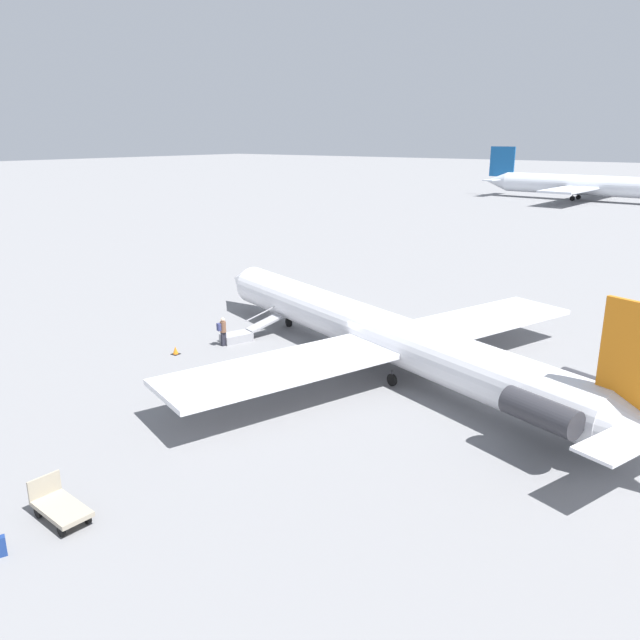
# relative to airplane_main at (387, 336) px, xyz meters

# --- Properties ---
(ground_plane) EXTENTS (600.00, 600.00, 0.00)m
(ground_plane) POSITION_rel_airplane_main_xyz_m (0.91, -0.30, -1.97)
(ground_plane) COLOR slate
(airplane_main) EXTENTS (32.13, 25.17, 6.59)m
(airplane_main) POSITION_rel_airplane_main_xyz_m (0.00, 0.00, 0.00)
(airplane_main) COLOR silver
(airplane_main) RESTS_ON ground
(airplane_far_left) EXTENTS (44.74, 33.92, 9.95)m
(airplane_far_left) POSITION_rel_airplane_main_xyz_m (15.35, -101.10, 1.00)
(airplane_far_left) COLOR silver
(airplane_far_left) RESTS_ON ground
(boarding_stairs) EXTENTS (2.20, 4.13, 1.66)m
(boarding_stairs) POSITION_rel_airplane_main_xyz_m (9.78, 0.80, -1.60)
(boarding_stairs) COLOR #99999E
(boarding_stairs) RESTS_ON ground
(passenger) EXTENTS (0.42, 0.57, 1.74)m
(passenger) POSITION_rel_airplane_main_xyz_m (9.93, 2.28, -0.96)
(passenger) COLOR #23232D
(passenger) RESTS_ON ground
(luggage_cart) EXTENTS (2.27, 1.25, 1.22)m
(luggage_cart) POSITION_rel_airplane_main_xyz_m (1.59, 17.95, -1.51)
(luggage_cart) COLOR #9E937F
(luggage_cart) RESTS_ON ground
(suitcase) EXTENTS (0.34, 0.42, 0.88)m
(suitcase) POSITION_rel_airplane_main_xyz_m (1.30, 20.08, -1.64)
(suitcase) COLOR navy
(suitcase) RESTS_ON ground
(traffic_cone_near_stairs) EXTENTS (0.43, 0.43, 0.47)m
(traffic_cone_near_stairs) POSITION_rel_airplane_main_xyz_m (11.04, 5.00, -1.75)
(traffic_cone_near_stairs) COLOR black
(traffic_cone_near_stairs) RESTS_ON ground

